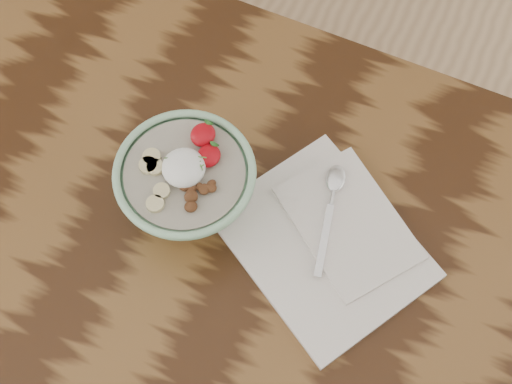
% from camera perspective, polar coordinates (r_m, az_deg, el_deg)
% --- Properties ---
extents(table, '(1.60, 0.90, 0.75)m').
position_cam_1_polar(table, '(1.07, -1.70, -9.20)').
color(table, '#321B0C').
rests_on(table, ground).
extents(breakfast_bowl, '(0.19, 0.19, 0.13)m').
position_cam_1_polar(breakfast_bowl, '(0.97, -5.54, 0.59)').
color(breakfast_bowl, '#94C79E').
rests_on(breakfast_bowl, table).
extents(napkin, '(0.34, 0.32, 0.02)m').
position_cam_1_polar(napkin, '(1.00, 5.83, -3.83)').
color(napkin, white).
rests_on(napkin, table).
extents(spoon, '(0.05, 0.17, 0.01)m').
position_cam_1_polar(spoon, '(1.01, 6.17, -0.11)').
color(spoon, silver).
rests_on(spoon, napkin).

